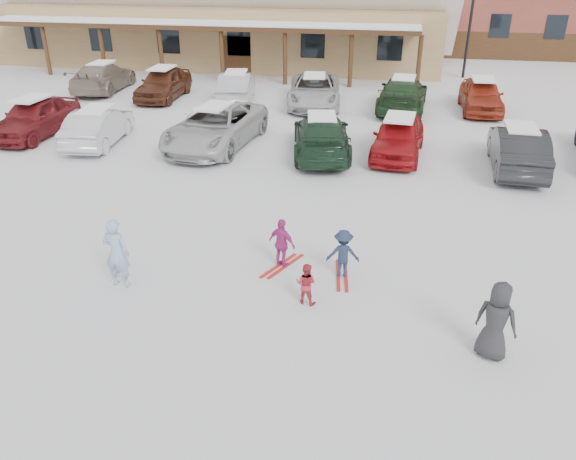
% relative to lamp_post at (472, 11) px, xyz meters
% --- Properties ---
extents(ground, '(160.00, 160.00, 0.00)m').
position_rel_lamp_post_xyz_m(ground, '(-6.34, -24.57, -3.65)').
color(ground, white).
rests_on(ground, ground).
extents(lamp_post, '(0.50, 0.25, 6.49)m').
position_rel_lamp_post_xyz_m(lamp_post, '(0.00, 0.00, 0.00)').
color(lamp_post, black).
rests_on(lamp_post, ground).
extents(adult_skier, '(0.62, 0.42, 1.64)m').
position_rel_lamp_post_xyz_m(adult_skier, '(-9.60, -25.03, -2.83)').
color(adult_skier, '#91ADCA').
rests_on(adult_skier, ground).
extents(toddler_red, '(0.52, 0.44, 0.94)m').
position_rel_lamp_post_xyz_m(toddler_red, '(-5.40, -24.95, -3.18)').
color(toddler_red, '#B52B36').
rests_on(toddler_red, ground).
extents(child_navy, '(0.81, 0.53, 1.17)m').
position_rel_lamp_post_xyz_m(child_navy, '(-4.74, -23.72, -3.07)').
color(child_navy, '#1C2841').
rests_on(child_navy, ground).
extents(skis_child_navy, '(0.37, 1.41, 0.03)m').
position_rel_lamp_post_xyz_m(skis_child_navy, '(-4.74, -23.72, -3.64)').
color(skis_child_navy, red).
rests_on(skis_child_navy, ground).
extents(child_magenta, '(0.79, 0.59, 1.24)m').
position_rel_lamp_post_xyz_m(child_magenta, '(-6.19, -23.55, -3.03)').
color(child_magenta, '#B32B7D').
rests_on(child_magenta, ground).
extents(skis_child_magenta, '(0.79, 1.35, 0.03)m').
position_rel_lamp_post_xyz_m(skis_child_magenta, '(-6.19, -23.55, -3.64)').
color(skis_child_magenta, red).
rests_on(skis_child_magenta, ground).
extents(bystander_dark, '(0.91, 0.78, 1.56)m').
position_rel_lamp_post_xyz_m(bystander_dark, '(-1.74, -26.04, -2.87)').
color(bystander_dark, '#29292B').
rests_on(bystander_dark, ground).
extents(parked_car_0, '(1.99, 4.57, 1.53)m').
position_rel_lamp_post_xyz_m(parked_car_0, '(-17.96, -15.11, -2.89)').
color(parked_car_0, maroon).
rests_on(parked_car_0, ground).
extents(parked_car_1, '(1.96, 4.35, 1.39)m').
position_rel_lamp_post_xyz_m(parked_car_1, '(-14.96, -15.63, -2.96)').
color(parked_car_1, silver).
rests_on(parked_car_1, ground).
extents(parked_car_2, '(3.20, 5.85, 1.55)m').
position_rel_lamp_post_xyz_m(parked_car_2, '(-10.45, -15.04, -2.88)').
color(parked_car_2, '#B8B8B8').
rests_on(parked_car_2, ground).
extents(parked_car_3, '(2.80, 5.21, 1.44)m').
position_rel_lamp_post_xyz_m(parked_car_3, '(-6.37, -15.27, -2.93)').
color(parked_car_3, '#1C3723').
rests_on(parked_car_3, ground).
extents(parked_car_4, '(2.08, 4.38, 1.44)m').
position_rel_lamp_post_xyz_m(parked_car_4, '(-3.62, -14.90, -2.93)').
color(parked_car_4, '#AA1318').
rests_on(parked_car_4, ground).
extents(parked_car_5, '(1.78, 4.58, 1.48)m').
position_rel_lamp_post_xyz_m(parked_car_5, '(0.37, -15.61, -2.91)').
color(parked_car_5, '#232326').
rests_on(parked_car_5, ground).
extents(parked_car_7, '(2.37, 5.15, 1.46)m').
position_rel_lamp_post_xyz_m(parked_car_7, '(-19.09, -7.15, -2.92)').
color(parked_car_7, gray).
rests_on(parked_car_7, ground).
extents(parked_car_8, '(1.86, 4.51, 1.53)m').
position_rel_lamp_post_xyz_m(parked_car_8, '(-15.32, -8.15, -2.89)').
color(parked_car_8, '#572A1A').
rests_on(parked_car_8, ground).
extents(parked_car_9, '(2.19, 4.53, 1.43)m').
position_rel_lamp_post_xyz_m(parked_car_9, '(-11.56, -8.04, -2.94)').
color(parked_car_9, '#AFB0B5').
rests_on(parked_car_9, ground).
extents(parked_car_10, '(2.99, 5.45, 1.45)m').
position_rel_lamp_post_xyz_m(parked_car_10, '(-7.67, -8.19, -2.93)').
color(parked_car_10, '#BCBCBC').
rests_on(parked_car_10, ground).
extents(parked_car_11, '(2.49, 5.34, 1.51)m').
position_rel_lamp_post_xyz_m(parked_car_11, '(-3.50, -8.28, -2.90)').
color(parked_car_11, '#213D20').
rests_on(parked_car_11, ground).
extents(parked_car_12, '(1.78, 4.38, 1.49)m').
position_rel_lamp_post_xyz_m(parked_car_12, '(0.06, -7.79, -2.91)').
color(parked_car_12, '#A3331D').
rests_on(parked_car_12, ground).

